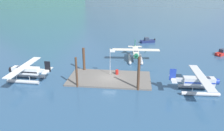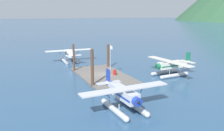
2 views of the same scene
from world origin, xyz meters
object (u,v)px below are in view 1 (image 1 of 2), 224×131
Objects in this scene: fuel_drum at (117,72)px; seaplane_silver_stbd_aft at (199,83)px; seaplane_white_port_aft at (26,72)px; flagpole at (111,58)px; boat_navy_open_north at (147,41)px; seaplane_cream_bow_right at (136,54)px; boat_red_open_east at (222,53)px.

seaplane_silver_stbd_aft reaches higher than fuel_drum.
fuel_drum is at bearing 13.86° from seaplane_white_port_aft.
flagpole is 1.10× the size of boat_navy_open_north.
seaplane_cream_bow_right is 16.86m from boat_navy_open_north.
flagpole reaches higher than seaplane_cream_bow_right.
boat_red_open_east is at bearing 17.50° from seaplane_cream_bow_right.
boat_red_open_east is at bearing 32.15° from flagpole.
seaplane_white_port_aft is at bearing -166.13° from flagpole.
seaplane_cream_bow_right is at bearing -101.02° from boat_navy_open_north.
flagpole is 1.25× the size of boat_red_open_east.
fuel_drum is 16.37m from seaplane_white_port_aft.
seaplane_silver_stbd_aft and seaplane_white_port_aft have the same top height.
boat_red_open_east is (20.99, 6.62, -1.09)m from seaplane_cream_bow_right.
flagpole reaches higher than boat_navy_open_north.
fuel_drum is 9.76m from seaplane_cream_bow_right.
seaplane_silver_stbd_aft is 1.00× the size of seaplane_white_port_aft.
boat_navy_open_north is at bearing 75.60° from fuel_drum.
flagpole is at bearing -115.50° from seaplane_cream_bow_right.
seaplane_cream_bow_right is (4.48, 9.39, -1.97)m from flagpole.
seaplane_white_port_aft reaches higher than boat_red_open_east.
flagpole is at bearing 13.87° from seaplane_white_port_aft.
seaplane_white_port_aft is at bearing -153.96° from boat_red_open_east.
seaplane_white_port_aft is 2.54× the size of boat_red_open_east.
flagpole is 27.19m from boat_navy_open_north.
seaplane_white_port_aft is (-14.76, -3.64, -1.97)m from flagpole.
flagpole is at bearing -147.85° from boat_red_open_east.
boat_navy_open_north is (7.70, 25.90, -3.06)m from flagpole.
seaplane_white_port_aft is (-29.36, 1.20, 0.00)m from seaplane_silver_stbd_aft.
seaplane_silver_stbd_aft is at bearing -54.58° from seaplane_cream_bow_right.
boat_red_open_east is (25.47, 16.01, -3.06)m from flagpole.
flagpole is 0.49× the size of seaplane_cream_bow_right.
boat_navy_open_north is 20.34m from boat_red_open_east.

